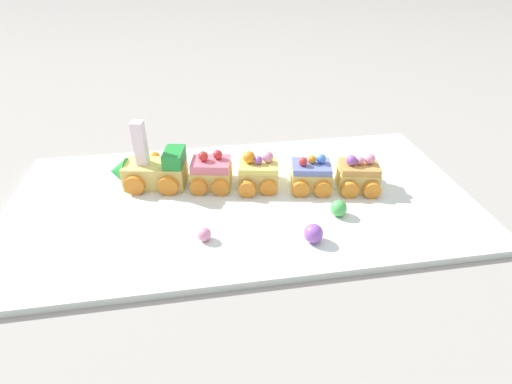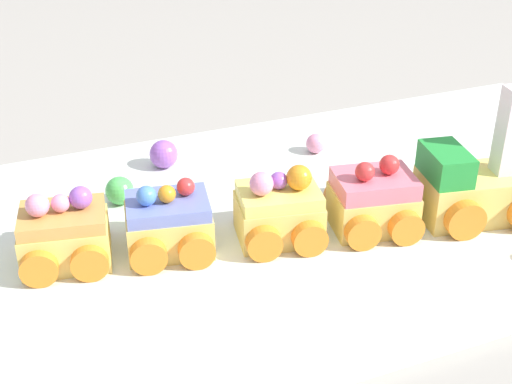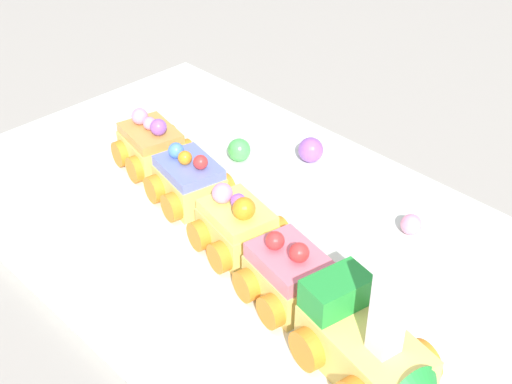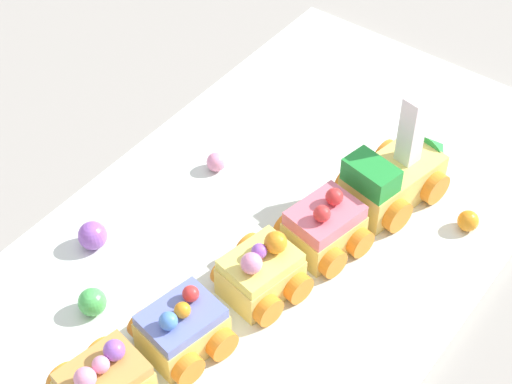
{
  "view_description": "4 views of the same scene",
  "coord_description": "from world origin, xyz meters",
  "px_view_note": "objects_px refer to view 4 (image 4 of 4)",
  "views": [
    {
      "loc": [
        0.07,
        0.57,
        0.4
      ],
      "look_at": [
        -0.02,
        0.02,
        0.03
      ],
      "focal_mm": 28.0,
      "sensor_mm": 36.0,
      "label": 1
    },
    {
      "loc": [
        -0.25,
        -0.5,
        0.34
      ],
      "look_at": [
        -0.05,
        -0.01,
        0.05
      ],
      "focal_mm": 50.0,
      "sensor_mm": 36.0,
      "label": 2
    },
    {
      "loc": [
        0.36,
        -0.39,
        0.45
      ],
      "look_at": [
        -0.03,
        -0.01,
        0.07
      ],
      "focal_mm": 50.0,
      "sensor_mm": 36.0,
      "label": 3
    },
    {
      "loc": [
        -0.44,
        -0.33,
        0.65
      ],
      "look_at": [
        0.04,
        0.03,
        0.05
      ],
      "focal_mm": 60.0,
      "sensor_mm": 36.0,
      "label": 4
    }
  ],
  "objects_px": {
    "gumball_orange": "(468,221)",
    "gumball_green": "(92,302)",
    "cake_car_caramel": "(103,384)",
    "cake_car_lemon": "(261,273)",
    "cake_car_strawberry": "(324,228)",
    "cake_car_blueberry": "(182,329)",
    "gumball_purple": "(93,236)",
    "cake_train_locomotive": "(399,173)",
    "gumball_pink": "(216,162)"
  },
  "relations": [
    {
      "from": "cake_car_blueberry",
      "to": "gumball_pink",
      "type": "relative_size",
      "value": 4.07
    },
    {
      "from": "cake_car_lemon",
      "to": "cake_car_caramel",
      "type": "distance_m",
      "value": 0.18
    },
    {
      "from": "cake_car_lemon",
      "to": "cake_car_blueberry",
      "type": "height_order",
      "value": "cake_car_lemon"
    },
    {
      "from": "cake_car_blueberry",
      "to": "cake_car_caramel",
      "type": "xyz_separation_m",
      "value": [
        -0.08,
        0.02,
        0.0
      ]
    },
    {
      "from": "cake_car_strawberry",
      "to": "gumball_orange",
      "type": "xyz_separation_m",
      "value": [
        0.11,
        -0.1,
        -0.01
      ]
    },
    {
      "from": "gumball_orange",
      "to": "gumball_green",
      "type": "bearing_deg",
      "value": 142.83
    },
    {
      "from": "cake_train_locomotive",
      "to": "cake_car_caramel",
      "type": "bearing_deg",
      "value": -179.99
    },
    {
      "from": "cake_car_strawberry",
      "to": "cake_car_caramel",
      "type": "distance_m",
      "value": 0.26
    },
    {
      "from": "cake_train_locomotive",
      "to": "gumball_purple",
      "type": "bearing_deg",
      "value": 151.33
    },
    {
      "from": "cake_car_strawberry",
      "to": "cake_car_lemon",
      "type": "xyz_separation_m",
      "value": [
        -0.08,
        0.02,
        -0.0
      ]
    },
    {
      "from": "cake_train_locomotive",
      "to": "cake_car_strawberry",
      "type": "height_order",
      "value": "cake_train_locomotive"
    },
    {
      "from": "cake_car_strawberry",
      "to": "gumball_purple",
      "type": "height_order",
      "value": "cake_car_strawberry"
    },
    {
      "from": "cake_car_caramel",
      "to": "gumball_purple",
      "type": "xyz_separation_m",
      "value": [
        0.12,
        0.13,
        -0.01
      ]
    },
    {
      "from": "cake_car_strawberry",
      "to": "cake_train_locomotive",
      "type": "bearing_deg",
      "value": 0.06
    },
    {
      "from": "cake_train_locomotive",
      "to": "cake_car_caramel",
      "type": "relative_size",
      "value": 1.67
    },
    {
      "from": "cake_train_locomotive",
      "to": "gumball_green",
      "type": "distance_m",
      "value": 0.34
    },
    {
      "from": "cake_car_caramel",
      "to": "gumball_orange",
      "type": "bearing_deg",
      "value": -12.03
    },
    {
      "from": "cake_car_lemon",
      "to": "gumball_green",
      "type": "xyz_separation_m",
      "value": [
        -0.11,
        0.11,
        -0.01
      ]
    },
    {
      "from": "cake_car_lemon",
      "to": "cake_car_caramel",
      "type": "height_order",
      "value": "cake_car_lemon"
    },
    {
      "from": "cake_car_blueberry",
      "to": "cake_car_caramel",
      "type": "distance_m",
      "value": 0.08
    },
    {
      "from": "cake_train_locomotive",
      "to": "gumball_orange",
      "type": "relative_size",
      "value": 6.53
    },
    {
      "from": "cake_car_strawberry",
      "to": "cake_car_blueberry",
      "type": "bearing_deg",
      "value": 179.98
    },
    {
      "from": "cake_train_locomotive",
      "to": "cake_car_caramel",
      "type": "height_order",
      "value": "cake_train_locomotive"
    },
    {
      "from": "gumball_pink",
      "to": "gumball_orange",
      "type": "bearing_deg",
      "value": -71.84
    },
    {
      "from": "cake_car_caramel",
      "to": "gumball_pink",
      "type": "bearing_deg",
      "value": 31.41
    },
    {
      "from": "cake_car_caramel",
      "to": "cake_car_strawberry",
      "type": "bearing_deg",
      "value": -0.01
    },
    {
      "from": "cake_car_caramel",
      "to": "gumball_pink",
      "type": "xyz_separation_m",
      "value": [
        0.28,
        0.1,
        -0.01
      ]
    },
    {
      "from": "cake_car_strawberry",
      "to": "gumball_pink",
      "type": "relative_size",
      "value": 4.07
    },
    {
      "from": "cake_car_strawberry",
      "to": "gumball_green",
      "type": "relative_size",
      "value": 3.23
    },
    {
      "from": "cake_car_lemon",
      "to": "cake_car_caramel",
      "type": "relative_size",
      "value": 1.0
    },
    {
      "from": "cake_car_lemon",
      "to": "cake_train_locomotive",
      "type": "bearing_deg",
      "value": 0.08
    },
    {
      "from": "cake_car_caramel",
      "to": "cake_car_blueberry",
      "type": "bearing_deg",
      "value": -0.0
    },
    {
      "from": "gumball_pink",
      "to": "cake_train_locomotive",
      "type": "bearing_deg",
      "value": -63.82
    },
    {
      "from": "gumball_purple",
      "to": "gumball_orange",
      "type": "bearing_deg",
      "value": -49.59
    },
    {
      "from": "cake_car_lemon",
      "to": "cake_car_blueberry",
      "type": "relative_size",
      "value": 1.0
    },
    {
      "from": "cake_car_blueberry",
      "to": "gumball_pink",
      "type": "distance_m",
      "value": 0.23
    },
    {
      "from": "cake_car_lemon",
      "to": "cake_car_strawberry",
      "type": "bearing_deg",
      "value": 0.12
    },
    {
      "from": "cake_car_caramel",
      "to": "gumball_purple",
      "type": "height_order",
      "value": "cake_car_caramel"
    },
    {
      "from": "cake_car_blueberry",
      "to": "cake_car_caramel",
      "type": "relative_size",
      "value": 1.0
    },
    {
      "from": "cake_car_caramel",
      "to": "gumball_green",
      "type": "xyz_separation_m",
      "value": [
        0.06,
        0.07,
        -0.01
      ]
    },
    {
      "from": "cake_car_strawberry",
      "to": "gumball_green",
      "type": "xyz_separation_m",
      "value": [
        -0.2,
        0.12,
        -0.01
      ]
    },
    {
      "from": "cake_car_caramel",
      "to": "gumball_purple",
      "type": "relative_size",
      "value": 2.96
    },
    {
      "from": "cake_car_lemon",
      "to": "gumball_purple",
      "type": "relative_size",
      "value": 2.96
    },
    {
      "from": "gumball_green",
      "to": "gumball_orange",
      "type": "height_order",
      "value": "gumball_green"
    },
    {
      "from": "cake_car_blueberry",
      "to": "cake_train_locomotive",
      "type": "bearing_deg",
      "value": 0.01
    },
    {
      "from": "gumball_purple",
      "to": "gumball_orange",
      "type": "xyz_separation_m",
      "value": [
        0.24,
        -0.29,
        -0.0
      ]
    },
    {
      "from": "gumball_green",
      "to": "gumball_pink",
      "type": "distance_m",
      "value": 0.22
    },
    {
      "from": "cake_car_blueberry",
      "to": "gumball_pink",
      "type": "bearing_deg",
      "value": 42.38
    },
    {
      "from": "cake_car_caramel",
      "to": "gumball_green",
      "type": "height_order",
      "value": "cake_car_caramel"
    },
    {
      "from": "gumball_green",
      "to": "cake_car_caramel",
      "type": "bearing_deg",
      "value": -129.11
    }
  ]
}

